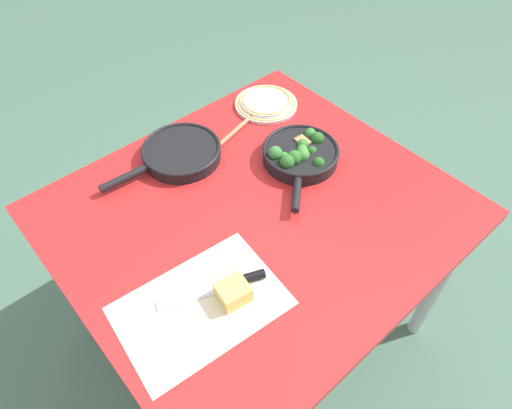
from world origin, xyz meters
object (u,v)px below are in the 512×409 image
(skillet_eggs, at_px, (180,153))
(skillet_broccoli, at_px, (300,154))
(cheese_block, at_px, (233,292))
(grater_knife, at_px, (228,285))
(wooden_spoon, at_px, (223,142))
(dinner_plate_stack, at_px, (266,103))

(skillet_eggs, bearing_deg, skillet_broccoli, 140.97)
(skillet_broccoli, height_order, skillet_eggs, skillet_broccoli)
(cheese_block, bearing_deg, skillet_eggs, 68.73)
(grater_knife, height_order, cheese_block, cheese_block)
(cheese_block, bearing_deg, wooden_spoon, 54.16)
(skillet_broccoli, relative_size, skillet_eggs, 0.78)
(skillet_eggs, distance_m, wooden_spoon, 0.15)
(wooden_spoon, bearing_deg, cheese_block, 40.46)
(skillet_eggs, xyz_separation_m, cheese_block, (-0.19, -0.50, 0.00))
(grater_knife, relative_size, dinner_plate_stack, 1.20)
(grater_knife, xyz_separation_m, cheese_block, (-0.01, -0.03, 0.02))
(dinner_plate_stack, bearing_deg, grater_knife, -139.42)
(skillet_eggs, relative_size, grater_knife, 1.51)
(skillet_broccoli, distance_m, wooden_spoon, 0.26)
(cheese_block, bearing_deg, dinner_plate_stack, 42.04)
(cheese_block, distance_m, dinner_plate_stack, 0.78)
(dinner_plate_stack, bearing_deg, skillet_broccoli, -112.03)
(cheese_block, height_order, dinner_plate_stack, cheese_block)
(wooden_spoon, distance_m, dinner_plate_stack, 0.25)
(wooden_spoon, relative_size, dinner_plate_stack, 1.77)
(skillet_broccoli, relative_size, cheese_block, 3.73)
(grater_knife, bearing_deg, cheese_block, 97.88)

